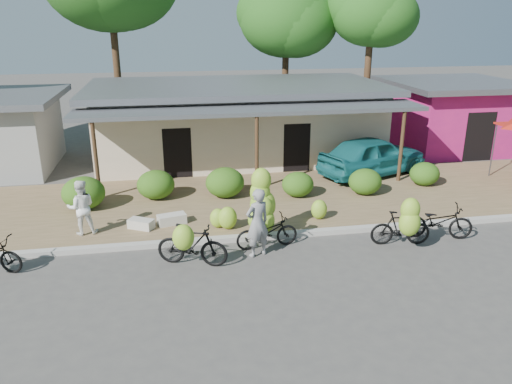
% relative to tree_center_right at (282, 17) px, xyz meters
% --- Properties ---
extents(ground, '(100.00, 100.00, 0.00)m').
position_rel_tree_center_right_xyz_m(ground, '(-3.31, -16.61, -6.13)').
color(ground, '#464441').
rests_on(ground, ground).
extents(sidewalk, '(60.00, 6.00, 0.12)m').
position_rel_tree_center_right_xyz_m(sidewalk, '(-3.31, -11.61, -6.07)').
color(sidewalk, '#8F714D').
rests_on(sidewalk, ground).
extents(curb, '(60.00, 0.25, 0.15)m').
position_rel_tree_center_right_xyz_m(curb, '(-3.31, -14.61, -6.05)').
color(curb, '#A8A399').
rests_on(curb, ground).
extents(shop_main, '(13.00, 8.50, 3.35)m').
position_rel_tree_center_right_xyz_m(shop_main, '(-3.31, -5.68, -4.41)').
color(shop_main, beige).
rests_on(shop_main, ground).
extents(shop_pink, '(6.00, 6.00, 3.25)m').
position_rel_tree_center_right_xyz_m(shop_pink, '(7.19, -5.62, -4.46)').
color(shop_pink, '#C71E6B').
rests_on(shop_pink, ground).
extents(tree_center_right, '(5.20, 5.08, 8.06)m').
position_rel_tree_center_right_xyz_m(tree_center_right, '(0.00, 0.00, 0.00)').
color(tree_center_right, '#46331C').
rests_on(tree_center_right, ground).
extents(tree_near_right, '(4.39, 4.20, 8.05)m').
position_rel_tree_center_right_xyz_m(tree_near_right, '(4.00, -2.00, 0.28)').
color(tree_near_right, '#46331C').
rests_on(tree_near_right, ground).
extents(hedge_0, '(1.40, 1.26, 1.09)m').
position_rel_tree_center_right_xyz_m(hedge_0, '(-9.29, -11.48, -5.46)').
color(hedge_0, '#254F12').
rests_on(hedge_0, sidewalk).
extents(hedge_1, '(1.30, 1.17, 1.02)m').
position_rel_tree_center_right_xyz_m(hedge_1, '(-6.95, -10.90, -5.50)').
color(hedge_1, '#254F12').
rests_on(hedge_1, sidewalk).
extents(hedge_2, '(1.36, 1.22, 1.06)m').
position_rel_tree_center_right_xyz_m(hedge_2, '(-4.56, -11.16, -5.48)').
color(hedge_2, '#254F12').
rests_on(hedge_2, sidewalk).
extents(hedge_3, '(1.13, 1.02, 0.88)m').
position_rel_tree_center_right_xyz_m(hedge_3, '(-2.03, -11.56, -5.57)').
color(hedge_3, '#254F12').
rests_on(hedge_3, sidewalk).
extents(hedge_4, '(1.19, 1.07, 0.93)m').
position_rel_tree_center_right_xyz_m(hedge_4, '(0.40, -11.75, -5.54)').
color(hedge_4, '#254F12').
rests_on(hedge_4, sidewalk).
extents(hedge_5, '(1.12, 1.01, 0.88)m').
position_rel_tree_center_right_xyz_m(hedge_5, '(2.99, -11.19, -5.57)').
color(hedge_5, '#254F12').
rests_on(hedge_5, sidewalk).
extents(bike_left, '(1.96, 1.41, 1.41)m').
position_rel_tree_center_right_xyz_m(bike_left, '(-6.01, -15.96, -5.50)').
color(bike_left, black).
rests_on(bike_left, ground).
extents(bike_center, '(1.84, 1.28, 2.17)m').
position_rel_tree_center_right_xyz_m(bike_center, '(-3.90, -14.91, -5.29)').
color(bike_center, black).
rests_on(bike_center, ground).
extents(bike_right, '(1.75, 1.25, 1.63)m').
position_rel_tree_center_right_xyz_m(bike_right, '(-0.14, -15.88, -5.44)').
color(bike_right, black).
rests_on(bike_right, ground).
extents(bike_far_right, '(2.08, 1.19, 1.03)m').
position_rel_tree_center_right_xyz_m(bike_far_right, '(1.16, -15.45, -5.61)').
color(bike_far_right, black).
rests_on(bike_far_right, ground).
extents(loose_banana_a, '(0.48, 0.41, 0.60)m').
position_rel_tree_center_right_xyz_m(loose_banana_a, '(-5.10, -13.82, -5.71)').
color(loose_banana_a, '#97CA32').
rests_on(loose_banana_a, sidewalk).
extents(loose_banana_b, '(0.56, 0.48, 0.70)m').
position_rel_tree_center_right_xyz_m(loose_banana_b, '(-4.82, -13.98, -5.66)').
color(loose_banana_b, '#97CA32').
rests_on(loose_banana_b, sidewalk).
extents(loose_banana_c, '(0.51, 0.43, 0.63)m').
position_rel_tree_center_right_xyz_m(loose_banana_c, '(-1.90, -13.71, -5.69)').
color(loose_banana_c, '#97CA32').
rests_on(loose_banana_c, sidewalk).
extents(sack_near, '(0.92, 0.59, 0.30)m').
position_rel_tree_center_right_xyz_m(sack_near, '(-6.47, -13.29, -5.86)').
color(sack_near, beige).
rests_on(sack_near, sidewalk).
extents(sack_far, '(0.84, 0.70, 0.28)m').
position_rel_tree_center_right_xyz_m(sack_far, '(-7.39, -13.47, -5.87)').
color(sack_far, beige).
rests_on(sack_far, sidewalk).
extents(vendor, '(0.82, 0.70, 1.92)m').
position_rel_tree_center_right_xyz_m(vendor, '(-4.22, -15.64, -5.17)').
color(vendor, gray).
rests_on(vendor, ground).
extents(bystander, '(0.87, 0.72, 1.64)m').
position_rel_tree_center_right_xyz_m(bystander, '(-9.03, -13.57, -5.19)').
color(bystander, white).
rests_on(bystander, sidewalk).
extents(teal_van, '(5.03, 3.51, 1.59)m').
position_rel_tree_center_right_xyz_m(teal_van, '(1.56, -9.61, -5.21)').
color(teal_van, '#166165').
rests_on(teal_van, sidewalk).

